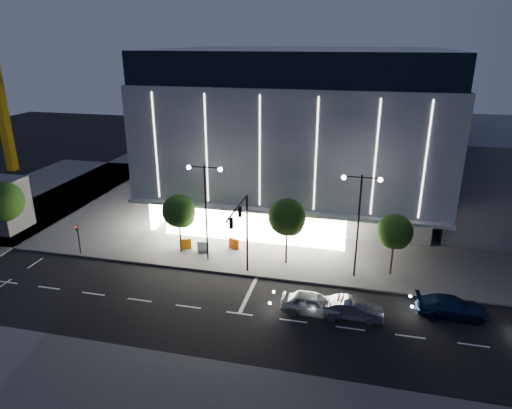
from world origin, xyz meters
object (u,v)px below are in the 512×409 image
object	(u,v)px
car_lead	(312,303)
car_second	(353,309)
car_third	(452,307)
tree_right	(395,234)
street_lamp_east	(359,211)
barrier_c	(234,244)
barrier_a	(186,244)
barrier_b	(203,246)
tree_left	(179,213)
tree_mid	(287,219)
ped_signal_far	(78,236)
traffic_mast	(242,225)
street_lamp_west	(206,199)

from	to	relation	value
car_lead	car_second	bearing A→B (deg)	-87.69
car_third	tree_right	bearing A→B (deg)	34.76
street_lamp_east	barrier_c	world-z (taller)	street_lamp_east
car_second	barrier_a	distance (m)	17.67
barrier_b	car_lead	bearing A→B (deg)	-44.65
tree_left	barrier_a	bearing A→B (deg)	75.49
tree_mid	car_lead	size ratio (longest dim) A/B	1.32
car_second	car_lead	bearing A→B (deg)	90.76
ped_signal_far	tree_mid	size ratio (longest dim) A/B	0.49
traffic_mast	car_second	xyz separation A→B (m)	(9.06, -3.43, -4.31)
barrier_b	traffic_mast	bearing A→B (deg)	-50.17
car_third	barrier_b	world-z (taller)	car_third
street_lamp_west	barrier_a	bearing A→B (deg)	148.97
street_lamp_west	barrier_c	size ratio (longest dim) A/B	8.18
car_second	barrier_a	xyz separation A→B (m)	(-15.86, 7.78, -0.07)
ped_signal_far	tree_left	distance (m)	9.61
tree_mid	barrier_b	size ratio (longest dim) A/B	5.59
ped_signal_far	car_third	world-z (taller)	ped_signal_far
traffic_mast	street_lamp_west	xyz separation A→B (m)	(-4.00, 2.66, 0.93)
barrier_b	tree_mid	bearing A→B (deg)	-13.68
tree_mid	car_lead	xyz separation A→B (m)	(3.15, -7.16, -3.54)
street_lamp_east	tree_right	bearing A→B (deg)	18.63
tree_left	tree_mid	xyz separation A→B (m)	(10.00, 0.00, 0.30)
traffic_mast	barrier_c	bearing A→B (deg)	113.16
traffic_mast	barrier_b	bearing A→B (deg)	140.09
street_lamp_east	tree_mid	size ratio (longest dim) A/B	1.46
barrier_c	tree_right	bearing A→B (deg)	12.79
car_lead	car_second	world-z (taller)	car_lead
car_second	car_third	world-z (taller)	car_third
traffic_mast	tree_left	xyz separation A→B (m)	(-6.97, 3.68, -0.99)
ped_signal_far	car_second	bearing A→B (deg)	-10.39
traffic_mast	street_lamp_west	distance (m)	4.89
car_third	car_second	bearing A→B (deg)	102.16
car_lead	traffic_mast	bearing A→B (deg)	62.14
street_lamp_east	car_lead	bearing A→B (deg)	-114.68
traffic_mast	car_second	bearing A→B (deg)	-20.75
car_second	barrier_c	distance (m)	14.41
street_lamp_east	car_third	size ratio (longest dim) A/B	1.77
tree_mid	car_third	size ratio (longest dim) A/B	1.21
street_lamp_west	tree_right	bearing A→B (deg)	3.64
car_lead	car_second	size ratio (longest dim) A/B	1.06
street_lamp_west	car_second	bearing A→B (deg)	-25.02
car_third	barrier_b	bearing A→B (deg)	71.95
street_lamp_east	car_third	world-z (taller)	street_lamp_east
car_third	barrier_c	bearing A→B (deg)	66.39
traffic_mast	barrier_c	distance (m)	7.33
car_third	barrier_b	distance (m)	21.80
traffic_mast	street_lamp_west	world-z (taller)	street_lamp_west
tree_mid	street_lamp_east	bearing A→B (deg)	-9.69
car_second	barrier_b	world-z (taller)	car_second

